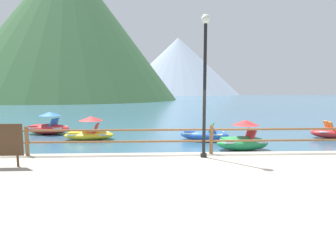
{
  "coord_description": "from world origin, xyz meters",
  "views": [
    {
      "loc": [
        -1.86,
        -7.74,
        2.49
      ],
      "look_at": [
        -1.27,
        5.0,
        0.9
      ],
      "focal_mm": 30.87,
      "sensor_mm": 36.0,
      "label": 1
    }
  ],
  "objects_px": {
    "pedal_boat_3": "(204,134)",
    "sign_board": "(1,141)",
    "pedal_boat_0": "(89,132)",
    "pedal_boat_1": "(336,133)",
    "pedal_boat_4": "(48,127)",
    "pedal_boat_2": "(243,140)",
    "lamp_post": "(205,74)"
  },
  "relations": [
    {
      "from": "lamp_post",
      "to": "pedal_boat_3",
      "type": "bearing_deg",
      "value": 80.12
    },
    {
      "from": "pedal_boat_0",
      "to": "pedal_boat_2",
      "type": "relative_size",
      "value": 1.14
    },
    {
      "from": "lamp_post",
      "to": "pedal_boat_1",
      "type": "relative_size",
      "value": 1.65
    },
    {
      "from": "pedal_boat_1",
      "to": "pedal_boat_4",
      "type": "xyz_separation_m",
      "value": [
        -15.42,
        2.26,
        0.12
      ]
    },
    {
      "from": "pedal_boat_0",
      "to": "pedal_boat_1",
      "type": "relative_size",
      "value": 0.96
    },
    {
      "from": "sign_board",
      "to": "pedal_boat_0",
      "type": "relative_size",
      "value": 0.48
    },
    {
      "from": "lamp_post",
      "to": "pedal_boat_0",
      "type": "height_order",
      "value": "lamp_post"
    },
    {
      "from": "pedal_boat_1",
      "to": "pedal_boat_4",
      "type": "distance_m",
      "value": 15.58
    },
    {
      "from": "lamp_post",
      "to": "pedal_boat_3",
      "type": "distance_m",
      "value": 6.04
    },
    {
      "from": "lamp_post",
      "to": "pedal_boat_2",
      "type": "height_order",
      "value": "lamp_post"
    },
    {
      "from": "lamp_post",
      "to": "pedal_boat_2",
      "type": "distance_m",
      "value": 4.39
    },
    {
      "from": "pedal_boat_4",
      "to": "pedal_boat_0",
      "type": "bearing_deg",
      "value": -36.84
    },
    {
      "from": "sign_board",
      "to": "pedal_boat_4",
      "type": "bearing_deg",
      "value": 102.16
    },
    {
      "from": "sign_board",
      "to": "pedal_boat_2",
      "type": "relative_size",
      "value": 0.54
    },
    {
      "from": "sign_board",
      "to": "pedal_boat_1",
      "type": "xyz_separation_m",
      "value": [
        13.55,
        6.42,
        -0.82
      ]
    },
    {
      "from": "sign_board",
      "to": "pedal_boat_1",
      "type": "bearing_deg",
      "value": 25.37
    },
    {
      "from": "sign_board",
      "to": "pedal_boat_0",
      "type": "height_order",
      "value": "sign_board"
    },
    {
      "from": "pedal_boat_0",
      "to": "pedal_boat_2",
      "type": "distance_m",
      "value": 7.53
    },
    {
      "from": "pedal_boat_0",
      "to": "sign_board",
      "type": "bearing_deg",
      "value": -97.46
    },
    {
      "from": "sign_board",
      "to": "pedal_boat_1",
      "type": "relative_size",
      "value": 0.46
    },
    {
      "from": "sign_board",
      "to": "pedal_boat_3",
      "type": "distance_m",
      "value": 9.13
    },
    {
      "from": "sign_board",
      "to": "pedal_boat_3",
      "type": "bearing_deg",
      "value": 43.14
    },
    {
      "from": "lamp_post",
      "to": "pedal_boat_1",
      "type": "distance_m",
      "value": 9.96
    },
    {
      "from": "lamp_post",
      "to": "sign_board",
      "type": "relative_size",
      "value": 3.63
    },
    {
      "from": "sign_board",
      "to": "pedal_boat_2",
      "type": "xyz_separation_m",
      "value": [
        7.83,
        3.75,
        -0.7
      ]
    },
    {
      "from": "sign_board",
      "to": "pedal_boat_3",
      "type": "height_order",
      "value": "sign_board"
    },
    {
      "from": "pedal_boat_3",
      "to": "sign_board",
      "type": "bearing_deg",
      "value": -136.86
    },
    {
      "from": "pedal_boat_0",
      "to": "pedal_boat_3",
      "type": "distance_m",
      "value": 5.78
    },
    {
      "from": "pedal_boat_3",
      "to": "lamp_post",
      "type": "bearing_deg",
      "value": -99.88
    },
    {
      "from": "lamp_post",
      "to": "pedal_boat_4",
      "type": "xyz_separation_m",
      "value": [
        -7.58,
        7.79,
        -2.57
      ]
    },
    {
      "from": "lamp_post",
      "to": "sign_board",
      "type": "xyz_separation_m",
      "value": [
        -5.71,
        -0.89,
        -1.86
      ]
    },
    {
      "from": "lamp_post",
      "to": "pedal_boat_2",
      "type": "xyz_separation_m",
      "value": [
        2.12,
        2.86,
        -2.56
      ]
    }
  ]
}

